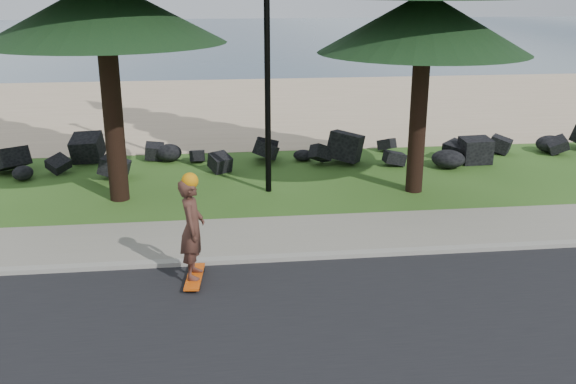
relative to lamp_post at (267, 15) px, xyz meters
name	(u,v)px	position (x,y,z in m)	size (l,w,h in m)	color
ground	(283,241)	(0.00, -3.20, -4.13)	(160.00, 160.00, 0.00)	#305A1C
road	(322,374)	(0.00, -7.70, -4.12)	(160.00, 7.00, 0.02)	black
kerb	(289,258)	(0.00, -4.10, -4.08)	(160.00, 0.20, 0.10)	#9E9A8E
sidewalk	(282,236)	(0.00, -3.00, -4.09)	(160.00, 2.00, 0.08)	gray
beach_sand	(244,106)	(0.00, 11.30, -4.13)	(160.00, 15.00, 0.01)	tan
ocean	(223,35)	(0.00, 47.80, -4.13)	(160.00, 58.00, 0.01)	#344E64
seawall_boulders	(261,164)	(0.00, 2.40, -4.13)	(60.00, 2.40, 1.10)	black
lamp_post	(267,15)	(0.00, 0.00, 0.00)	(0.25, 0.14, 8.14)	black
skateboarder	(192,229)	(-1.69, -4.79, -3.17)	(0.46, 1.04, 1.91)	#E0500D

